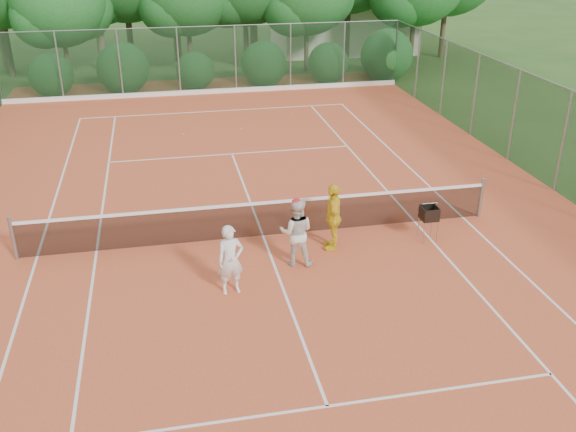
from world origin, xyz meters
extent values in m
plane|color=#2B4E1B|center=(0.00, 0.00, 0.00)|extent=(120.00, 120.00, 0.00)
cube|color=#CD562F|center=(0.00, 0.00, 0.01)|extent=(18.00, 36.00, 0.02)
cube|color=beige|center=(9.00, 24.00, 1.50)|extent=(8.00, 5.00, 3.00)
cylinder|color=gray|center=(-5.94, 0.00, 0.57)|extent=(0.10, 0.10, 1.10)
cylinder|color=gray|center=(5.94, 0.00, 0.57)|extent=(0.10, 0.10, 1.10)
cube|color=black|center=(0.00, 0.00, 0.48)|extent=(11.87, 0.03, 0.86)
cube|color=white|center=(0.00, 0.00, 0.95)|extent=(11.87, 0.04, 0.07)
imported|color=silver|center=(-1.11, -2.49, 0.80)|extent=(0.61, 0.45, 1.56)
imported|color=silver|center=(0.53, -1.55, 0.83)|extent=(0.93, 0.80, 1.63)
ellipsoid|color=red|center=(0.53, -1.55, 1.61)|extent=(0.22, 0.22, 0.14)
imported|color=yellow|center=(1.56, -0.95, 0.86)|extent=(0.63, 1.05, 1.68)
cylinder|color=gray|center=(3.83, -1.19, 0.30)|extent=(0.02, 0.02, 0.57)
cylinder|color=gray|center=(4.19, -0.84, 0.30)|extent=(0.02, 0.02, 0.57)
cube|color=black|center=(4.01, -1.02, 0.75)|extent=(0.39, 0.39, 0.33)
sphere|color=#B0CD2F|center=(-1.51, 8.81, 0.05)|extent=(0.07, 0.07, 0.07)
sphere|color=#AFC72E|center=(2.99, 10.67, 0.05)|extent=(0.07, 0.07, 0.07)
sphere|color=gold|center=(0.67, 9.12, 0.05)|extent=(0.07, 0.07, 0.07)
cube|color=white|center=(0.00, 11.88, 0.02)|extent=(11.03, 0.06, 0.01)
cube|color=white|center=(-5.49, 0.00, 0.02)|extent=(0.06, 23.77, 0.01)
cube|color=white|center=(5.49, 0.00, 0.02)|extent=(0.06, 23.77, 0.01)
cube|color=white|center=(-4.11, 0.00, 0.02)|extent=(0.06, 23.77, 0.01)
cube|color=white|center=(4.11, 0.00, 0.02)|extent=(0.06, 23.77, 0.01)
cube|color=white|center=(0.00, 6.40, 0.02)|extent=(8.23, 0.06, 0.01)
cube|color=white|center=(0.00, -6.40, 0.02)|extent=(8.23, 0.06, 0.01)
cube|color=white|center=(0.00, 0.00, 0.02)|extent=(0.06, 12.80, 0.01)
cube|color=#19381E|center=(0.00, 15.00, 1.52)|extent=(18.00, 0.02, 3.00)
cylinder|color=gray|center=(9.00, 15.00, 1.52)|extent=(0.07, 0.07, 3.00)
cylinder|color=gray|center=(9.00, 15.00, 1.52)|extent=(0.07, 0.07, 3.00)
cylinder|color=brown|center=(-9.50, 20.50, 2.20)|extent=(0.30, 0.30, 4.40)
cylinder|color=brown|center=(-6.50, 18.50, 1.60)|extent=(0.22, 0.22, 3.20)
cylinder|color=brown|center=(-3.50, 21.00, 2.25)|extent=(0.31, 0.31, 4.50)
cylinder|color=brown|center=(-0.50, 19.50, 1.75)|extent=(0.24, 0.24, 3.50)
cylinder|color=brown|center=(2.50, 20.00, 2.05)|extent=(0.28, 0.28, 4.10)
cylinder|color=brown|center=(5.50, 18.80, 1.70)|extent=(0.23, 0.23, 3.40)
cylinder|color=brown|center=(8.50, 21.50, 2.33)|extent=(0.32, 0.32, 4.65)
cylinder|color=brown|center=(11.50, 19.20, 1.90)|extent=(0.26, 0.26, 3.80)
cylinder|color=brown|center=(14.00, 20.80, 2.12)|extent=(0.29, 0.29, 4.25)
camera|label=1|loc=(-2.32, -14.41, 7.39)|focal=40.00mm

